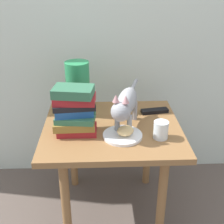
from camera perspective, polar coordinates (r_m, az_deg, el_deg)
ground_plane at (r=1.86m, az=0.00°, el=-17.56°), size 6.00×6.00×0.00m
back_panel at (r=1.79m, az=-0.61°, el=20.06°), size 4.00×0.04×2.20m
side_table at (r=1.58m, az=0.00°, el=-5.21°), size 0.69×0.62×0.54m
plate at (r=1.45m, az=1.99°, el=-4.43°), size 0.19×0.19×0.01m
bread_roll at (r=1.42m, az=2.54°, el=-3.56°), size 0.09×0.08×0.05m
cat at (r=1.47m, az=2.60°, el=1.55°), size 0.17×0.47×0.23m
book_stack at (r=1.44m, az=-7.04°, el=0.26°), size 0.21×0.15×0.23m
green_vase at (r=1.64m, az=-6.42°, el=4.55°), size 0.13×0.13×0.29m
candle_jar at (r=1.44m, az=9.16°, el=-3.50°), size 0.07×0.07×0.08m
tv_remote at (r=1.69m, az=8.01°, el=0.21°), size 0.16×0.07×0.02m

